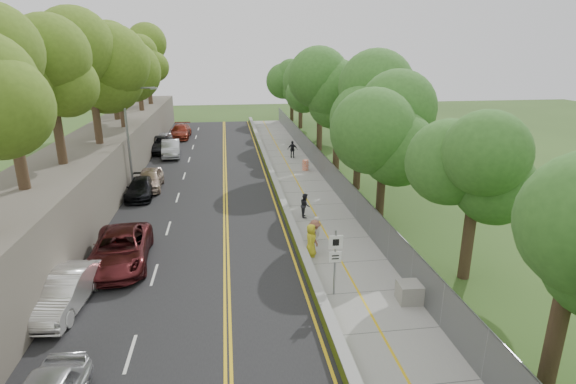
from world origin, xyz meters
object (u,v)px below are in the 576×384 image
(signpost, at_px, (335,256))
(painter_0, at_px, (311,240))
(concrete_block, at_px, (413,292))
(car_1, at_px, (63,292))
(construction_barrel, at_px, (305,165))
(car_2, at_px, (120,249))
(streetlight, at_px, (131,132))
(person_far, at_px, (293,149))

(signpost, distance_m, painter_0, 4.15)
(concrete_block, distance_m, painter_0, 6.15)
(concrete_block, bearing_deg, signpost, 163.15)
(car_1, xyz_separation_m, painter_0, (11.24, 3.56, 0.12))
(construction_barrel, xyz_separation_m, car_2, (-12.53, -17.02, 0.36))
(construction_barrel, height_order, painter_0, painter_0)
(construction_barrel, distance_m, car_2, 21.14)
(streetlight, bearing_deg, construction_barrel, 17.52)
(car_2, xyz_separation_m, person_far, (12.10, 21.96, 0.03))
(car_1, height_order, painter_0, painter_0)
(construction_barrel, distance_m, concrete_block, 22.43)
(car_2, relative_size, person_far, 3.50)
(signpost, bearing_deg, car_1, 177.75)
(concrete_block, distance_m, person_far, 27.39)
(concrete_block, xyz_separation_m, person_far, (-1.20, 27.36, 0.43))
(concrete_block, xyz_separation_m, car_2, (-13.30, 5.40, 0.40))
(person_far, bearing_deg, car_1, 74.94)
(construction_barrel, relative_size, painter_0, 0.52)
(concrete_block, height_order, painter_0, painter_0)
(concrete_block, relative_size, car_2, 0.21)
(car_1, height_order, car_2, car_2)
(signpost, relative_size, construction_barrel, 3.33)
(car_1, distance_m, painter_0, 11.79)
(streetlight, bearing_deg, concrete_block, -50.64)
(painter_0, bearing_deg, concrete_block, -129.73)
(person_far, bearing_deg, painter_0, 96.60)
(construction_barrel, distance_m, painter_0, 17.64)
(construction_barrel, height_order, car_1, car_1)
(painter_0, bearing_deg, car_1, 122.47)
(painter_0, bearing_deg, car_2, 102.56)
(concrete_block, xyz_separation_m, car_1, (-14.79, 1.44, 0.35))
(streetlight, bearing_deg, painter_0, -49.22)
(car_1, bearing_deg, concrete_block, -0.27)
(car_2, relative_size, painter_0, 3.37)
(signpost, height_order, car_1, signpost)
(construction_barrel, xyz_separation_m, painter_0, (-2.78, -17.42, 0.43))
(concrete_block, bearing_deg, painter_0, 125.37)
(streetlight, relative_size, construction_barrel, 8.60)
(car_2, distance_m, painter_0, 9.76)
(car_1, relative_size, person_far, 2.77)
(construction_barrel, bearing_deg, signpost, -96.61)
(streetlight, xyz_separation_m, person_far, (13.56, 9.36, -3.73))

